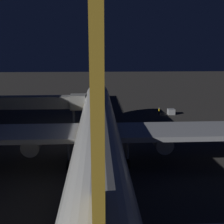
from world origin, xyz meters
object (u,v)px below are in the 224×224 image
baggage_container_far_row (171,112)px  jet_bridge (36,102)px  traffic_cone_nose_starboard (89,116)px  airliner_at_gate (98,129)px  ground_crew_by_tug (159,111)px  traffic_cone_nose_port (107,116)px

baggage_container_far_row → jet_bridge: bearing=20.4°
jet_bridge → traffic_cone_nose_starboard: size_ratio=43.92×
airliner_at_gate → traffic_cone_nose_starboard: size_ratio=112.68×
airliner_at_gate → ground_crew_by_tug: size_ratio=34.29×
airliner_at_gate → traffic_cone_nose_port: bearing=-94.2°
traffic_cone_nose_starboard → traffic_cone_nose_port: bearing=180.0°
jet_bridge → traffic_cone_nose_starboard: 15.85m
baggage_container_far_row → traffic_cone_nose_starboard: bearing=4.1°
jet_bridge → baggage_container_far_row: jet_bridge is taller
baggage_container_far_row → traffic_cone_nose_port: baggage_container_far_row is taller
jet_bridge → baggage_container_far_row: (-31.87, -11.86, -5.11)m
ground_crew_by_tug → baggage_container_far_row: bearing=-178.5°
traffic_cone_nose_port → baggage_container_far_row: bearing=-174.9°
traffic_cone_nose_port → traffic_cone_nose_starboard: bearing=0.0°
ground_crew_by_tug → traffic_cone_nose_starboard: (18.03, 1.43, -0.72)m
traffic_cone_nose_port → ground_crew_by_tug: bearing=-174.0°
baggage_container_far_row → ground_crew_by_tug: bearing=1.5°
baggage_container_far_row → traffic_cone_nose_starboard: size_ratio=3.16×
baggage_container_far_row → ground_crew_by_tug: 3.21m
airliner_at_gate → traffic_cone_nose_starboard: airliner_at_gate is taller
jet_bridge → traffic_cone_nose_port: jet_bridge is taller
baggage_container_far_row → traffic_cone_nose_starboard: 21.29m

